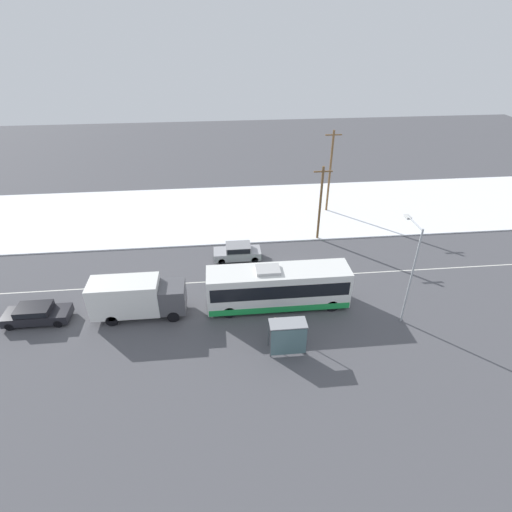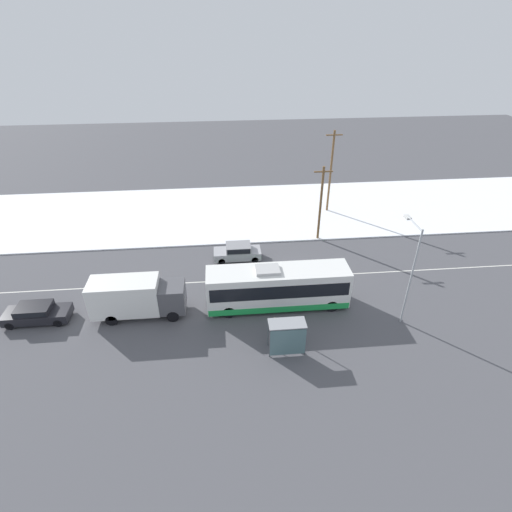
% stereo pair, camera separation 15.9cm
% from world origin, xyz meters
% --- Properties ---
extents(ground_plane, '(120.00, 120.00, 0.00)m').
position_xyz_m(ground_plane, '(0.00, 0.00, 0.00)').
color(ground_plane, '#4C4C51').
extents(snow_lot, '(80.00, 15.21, 0.12)m').
position_xyz_m(snow_lot, '(0.00, 13.92, 0.06)').
color(snow_lot, white).
rests_on(snow_lot, ground_plane).
extents(lane_marking_center, '(60.00, 0.12, 0.00)m').
position_xyz_m(lane_marking_center, '(0.00, 0.00, 0.00)').
color(lane_marking_center, silver).
rests_on(lane_marking_center, ground_plane).
extents(city_bus, '(10.96, 2.57, 3.53)m').
position_xyz_m(city_bus, '(-1.86, -3.75, 1.72)').
color(city_bus, white).
rests_on(city_bus, ground_plane).
extents(box_truck, '(6.98, 2.30, 3.15)m').
position_xyz_m(box_truck, '(-12.65, -3.90, 1.73)').
color(box_truck, silver).
rests_on(box_truck, ground_plane).
extents(sedan_car, '(4.38, 1.80, 1.56)m').
position_xyz_m(sedan_car, '(-4.59, 3.48, 0.84)').
color(sedan_car, '#9E9EA3').
rests_on(sedan_car, ground_plane).
extents(parked_car_near_truck, '(4.73, 1.80, 1.41)m').
position_xyz_m(parked_car_near_truck, '(-20.09, -3.92, 0.78)').
color(parked_car_near_truck, black).
rests_on(parked_car_near_truck, ground_plane).
extents(pedestrian_at_stop, '(0.62, 0.27, 1.71)m').
position_xyz_m(pedestrian_at_stop, '(-2.58, -7.31, 1.05)').
color(pedestrian_at_stop, '#23232D').
rests_on(pedestrian_at_stop, ground_plane).
extents(bus_shelter, '(2.50, 1.20, 2.40)m').
position_xyz_m(bus_shelter, '(-1.95, -8.96, 1.67)').
color(bus_shelter, gray).
rests_on(bus_shelter, ground_plane).
extents(streetlamp, '(0.36, 2.65, 7.84)m').
position_xyz_m(streetlamp, '(7.12, -6.12, 4.92)').
color(streetlamp, '#9EA3A8').
rests_on(streetlamp, ground_plane).
extents(utility_pole_roadside, '(1.80, 0.24, 7.69)m').
position_xyz_m(utility_pole_roadside, '(3.79, 6.65, 4.03)').
color(utility_pole_roadside, brown).
rests_on(utility_pole_roadside, ground_plane).
extents(utility_pole_snowlot, '(1.80, 0.24, 9.33)m').
position_xyz_m(utility_pole_snowlot, '(6.40, 13.19, 4.86)').
color(utility_pole_snowlot, brown).
rests_on(utility_pole_snowlot, ground_plane).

